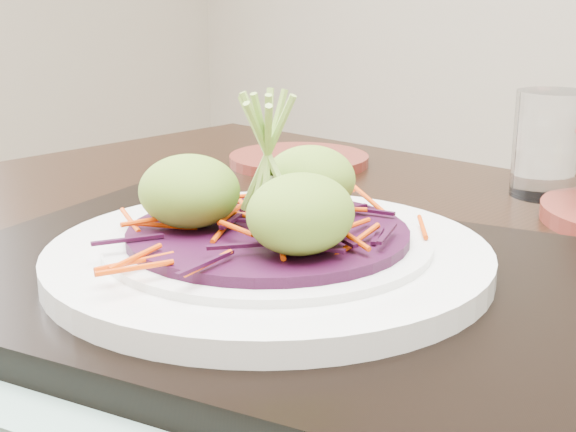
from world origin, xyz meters
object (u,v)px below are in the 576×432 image
Objects in this scene: serving_tray at (269,283)px; water_glass at (551,144)px; terracotta_side_plate at (299,160)px; dining_table at (388,402)px; white_plate at (268,255)px.

serving_tray is 4.25× the size of water_glass.
serving_tray reaches higher than terracotta_side_plate.
dining_table is 4.30× the size of white_plate.
white_plate reaches higher than serving_tray.
white_plate reaches higher than terracotta_side_plate.
water_glass is (0.04, 0.37, 0.02)m from white_plate.
water_glass is at bearing 73.84° from serving_tray.
serving_tray is 1.54× the size of white_plate.
serving_tray reaches higher than dining_table.
terracotta_side_plate is at bearing 114.22° from serving_tray.
white_plate is 1.77× the size of terracotta_side_plate.
water_glass reaches higher than serving_tray.
dining_table is 0.15m from white_plate.
dining_table is 2.79× the size of serving_tray.
serving_tray is at bearing -56.41° from terracotta_side_plate.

